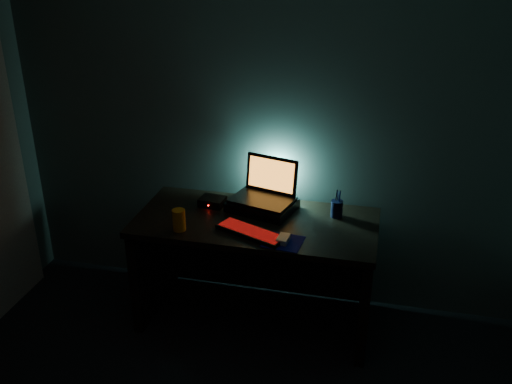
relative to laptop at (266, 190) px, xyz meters
The scene contains 10 objects.
room 1.86m from the laptop, 90.62° to the right, with size 3.50×4.00×2.50m.
desk 0.41m from the laptop, 97.46° to the right, with size 1.50×0.70×0.75m.
riser 0.10m from the laptop, 104.85° to the right, with size 0.40×0.30×0.06m, color black.
laptop is the anchor object (origin of this frame).
keyboard 0.40m from the laptop, 90.60° to the right, with size 0.45×0.30×0.03m.
mousepad 0.49m from the laptop, 65.58° to the right, with size 0.22×0.20×0.00m, color #0B0C53.
mouse 0.49m from the laptop, 65.58° to the right, with size 0.06×0.10×0.03m, color gray.
pen_cup 0.47m from the laptop, ahead, with size 0.08×0.08×0.11m, color black.
juice_glass 0.62m from the laptop, 135.05° to the right, with size 0.08×0.08×0.13m, color #CE6E0A.
router 0.36m from the laptop, 169.71° to the right, with size 0.17×0.14×0.05m.
Camera 1 is at (0.73, -1.44, 2.37)m, focal length 40.00 mm.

